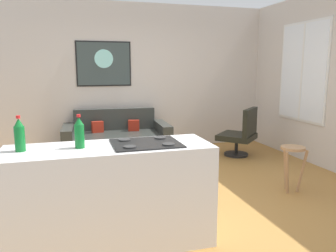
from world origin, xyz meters
name	(u,v)px	position (x,y,z in m)	size (l,w,h in m)	color
ground	(174,192)	(0.00, 0.00, -0.02)	(6.40, 6.40, 0.04)	#A97639
back_wall	(137,78)	(0.00, 2.42, 1.40)	(6.40, 0.05, 2.80)	beige
right_wall	(330,80)	(2.62, 0.30, 1.40)	(0.05, 6.40, 2.80)	beige
couch	(117,141)	(-0.49, 1.87, 0.29)	(1.89, 0.99, 0.84)	#2F322E
coffee_table	(131,150)	(-0.43, 0.73, 0.40)	(0.95, 0.59, 0.43)	silver
armchair	(241,134)	(1.68, 1.30, 0.41)	(0.87, 0.87, 0.89)	black
bar_stool	(292,157)	(1.45, -0.47, 0.46)	(0.35, 0.34, 0.60)	#AA7C53
kitchen_counter	(111,196)	(-0.94, -1.13, 0.46)	(1.80, 0.62, 0.95)	silver
soda_bottle	(20,135)	(-1.66, -1.10, 1.06)	(0.08, 0.08, 0.30)	#126F2A
soda_bottle_2	(79,133)	(-1.19, -1.12, 1.05)	(0.08, 0.08, 0.29)	#126F2A
wall_painting	(104,64)	(-0.63, 2.38, 1.66)	(1.01, 0.03, 0.83)	black
window	(302,72)	(2.59, 0.90, 1.52)	(0.03, 1.20, 1.69)	silver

